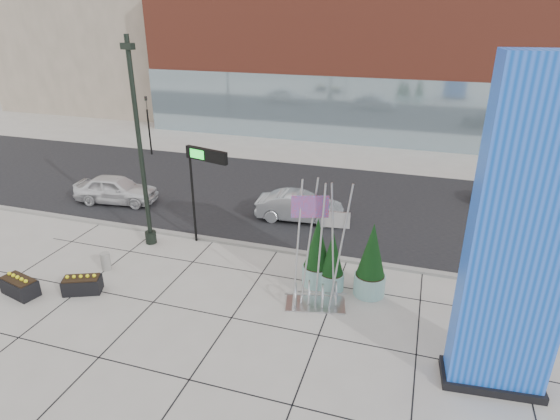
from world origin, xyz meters
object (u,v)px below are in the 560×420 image
(blue_pylon, at_px, (521,247))
(lamp_post, at_px, (142,166))
(public_art_sculpture, at_px, (317,275))
(concrete_bollard, at_px, (106,261))
(overhead_street_sign, at_px, (206,162))
(car_white_west, at_px, (116,189))
(car_silver_mid, at_px, (300,207))

(blue_pylon, xyz_separation_m, lamp_post, (-13.56, 4.55, -0.68))
(blue_pylon, relative_size, public_art_sculpture, 1.89)
(blue_pylon, xyz_separation_m, public_art_sculpture, (-5.48, 2.14, -3.02))
(public_art_sculpture, xyz_separation_m, concrete_bollard, (-8.51, -0.15, -0.86))
(blue_pylon, relative_size, concrete_bollard, 12.15)
(concrete_bollard, relative_size, overhead_street_sign, 0.16)
(blue_pylon, distance_m, concrete_bollard, 14.66)
(lamp_post, height_order, concrete_bollard, lamp_post)
(car_white_west, bearing_deg, concrete_bollard, -155.58)
(blue_pylon, bearing_deg, concrete_bollard, 166.54)
(overhead_street_sign, bearing_deg, blue_pylon, -10.76)
(public_art_sculpture, height_order, concrete_bollard, public_art_sculpture)
(lamp_post, distance_m, public_art_sculpture, 8.75)
(lamp_post, distance_m, concrete_bollard, 4.12)
(car_white_west, height_order, car_silver_mid, car_white_west)
(overhead_street_sign, distance_m, car_white_west, 7.97)
(public_art_sculpture, bearing_deg, lamp_post, 150.30)
(overhead_street_sign, bearing_deg, car_silver_mid, 64.29)
(blue_pylon, distance_m, car_white_west, 19.92)
(public_art_sculpture, bearing_deg, blue_pylon, -34.45)
(public_art_sculpture, height_order, car_white_west, public_art_sculpture)
(blue_pylon, xyz_separation_m, concrete_bollard, (-13.99, 1.99, -3.88))
(car_white_west, bearing_deg, public_art_sculpture, -123.50)
(public_art_sculpture, xyz_separation_m, car_white_west, (-12.36, 5.98, -0.48))
(public_art_sculpture, distance_m, overhead_street_sign, 6.88)
(concrete_bollard, distance_m, car_silver_mid, 9.17)
(concrete_bollard, distance_m, overhead_street_sign, 5.63)
(blue_pylon, xyz_separation_m, car_white_west, (-17.84, 8.13, -3.50))
(lamp_post, bearing_deg, overhead_street_sign, 17.40)
(blue_pylon, bearing_deg, car_silver_mid, 126.47)
(car_silver_mid, bearing_deg, concrete_bollard, 133.11)
(concrete_bollard, relative_size, car_silver_mid, 0.17)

